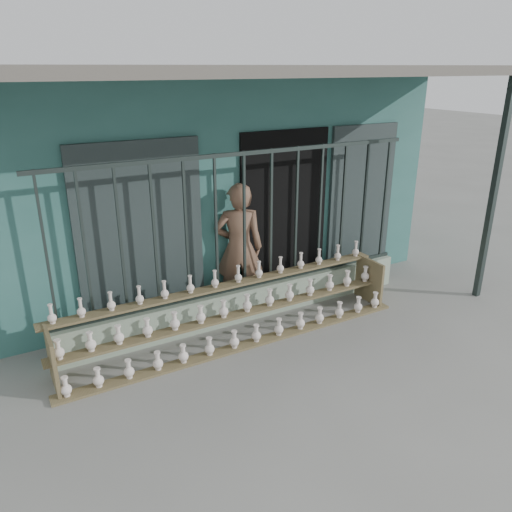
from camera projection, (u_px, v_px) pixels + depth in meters
ground at (299, 365)px, 5.71m from camera, size 60.00×60.00×0.00m
workshop_building at (165, 164)px, 8.58m from camera, size 7.40×6.60×3.21m
parapet_wall at (245, 303)px, 6.69m from camera, size 5.00×0.20×0.45m
security_fence at (244, 223)px, 6.29m from camera, size 5.00×0.04×1.80m
shelf_rack at (236, 312)px, 6.15m from camera, size 4.50×0.68×0.85m
elderly_woman at (239, 248)px, 6.73m from camera, size 0.77×0.65×1.80m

